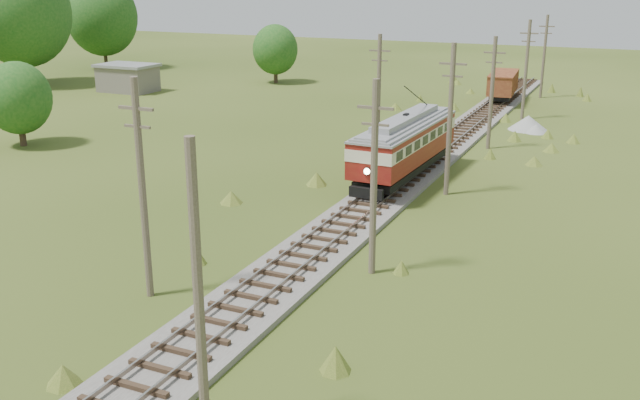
% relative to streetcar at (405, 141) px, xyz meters
% --- Properties ---
extents(railbed_main, '(3.60, 96.00, 0.57)m').
position_rel_streetcar_xyz_m(railbed_main, '(0.00, 1.37, -2.44)').
color(railbed_main, '#605B54').
rests_on(railbed_main, ground).
extents(streetcar, '(3.31, 12.45, 5.65)m').
position_rel_streetcar_xyz_m(streetcar, '(0.00, 0.00, 0.00)').
color(streetcar, black).
rests_on(streetcar, ground).
extents(gondola, '(3.14, 7.86, 2.55)m').
position_rel_streetcar_xyz_m(gondola, '(0.00, 32.52, -0.69)').
color(gondola, black).
rests_on(gondola, ground).
extents(gravel_pile, '(3.42, 3.62, 1.24)m').
position_rel_streetcar_xyz_m(gravel_pile, '(4.78, 19.51, -2.05)').
color(gravel_pile, gray).
rests_on(gravel_pile, ground).
extents(utility_pole_r_1, '(0.30, 0.30, 8.80)m').
position_rel_streetcar_xyz_m(utility_pole_r_1, '(3.10, -27.63, 1.77)').
color(utility_pole_r_1, brown).
rests_on(utility_pole_r_1, ground).
extents(utility_pole_r_2, '(1.60, 0.30, 8.60)m').
position_rel_streetcar_xyz_m(utility_pole_r_2, '(3.30, -14.63, 1.79)').
color(utility_pole_r_2, brown).
rests_on(utility_pole_r_2, ground).
extents(utility_pole_r_3, '(1.60, 0.30, 9.00)m').
position_rel_streetcar_xyz_m(utility_pole_r_3, '(3.20, -1.63, 2.00)').
color(utility_pole_r_3, brown).
rests_on(utility_pole_r_3, ground).
extents(utility_pole_r_4, '(1.60, 0.30, 8.40)m').
position_rel_streetcar_xyz_m(utility_pole_r_4, '(3.00, 11.37, 1.69)').
color(utility_pole_r_4, brown).
rests_on(utility_pole_r_4, ground).
extents(utility_pole_r_5, '(1.60, 0.30, 8.90)m').
position_rel_streetcar_xyz_m(utility_pole_r_5, '(3.40, 24.37, 1.95)').
color(utility_pole_r_5, brown).
rests_on(utility_pole_r_5, ground).
extents(utility_pole_r_6, '(1.60, 0.30, 8.70)m').
position_rel_streetcar_xyz_m(utility_pole_r_6, '(3.20, 37.37, 1.85)').
color(utility_pole_r_6, brown).
rests_on(utility_pole_r_6, ground).
extents(utility_pole_l_a, '(1.60, 0.30, 9.00)m').
position_rel_streetcar_xyz_m(utility_pole_l_a, '(-4.20, -20.63, 2.00)').
color(utility_pole_l_a, brown).
rests_on(utility_pole_l_a, ground).
extents(utility_pole_l_b, '(1.60, 0.30, 8.60)m').
position_rel_streetcar_xyz_m(utility_pole_l_b, '(-4.50, 7.37, 1.79)').
color(utility_pole_l_b, brown).
rests_on(utility_pole_l_b, ground).
extents(tree_left_4, '(11.34, 11.34, 14.61)m').
position_rel_streetcar_xyz_m(tree_left_4, '(-54.00, 21.37, 5.74)').
color(tree_left_4, '#38281C').
rests_on(tree_left_4, ground).
extents(tree_left_5, '(9.66, 9.66, 12.44)m').
position_rel_streetcar_xyz_m(tree_left_5, '(-56.00, 37.37, 4.50)').
color(tree_left_5, '#38281C').
rests_on(tree_left_5, ground).
extents(tree_mid_a, '(5.46, 5.46, 7.03)m').
position_rel_streetcar_xyz_m(tree_mid_a, '(-28.00, 35.37, 1.39)').
color(tree_mid_a, '#38281C').
rests_on(tree_mid_a, ground).
extents(tree_mid_c, '(5.04, 5.04, 6.49)m').
position_rel_streetcar_xyz_m(tree_mid_c, '(-30.00, -2.63, 1.08)').
color(tree_mid_c, '#38281C').
rests_on(tree_mid_c, ground).
extents(shed, '(6.40, 4.40, 3.10)m').
position_rel_streetcar_xyz_m(shed, '(-40.00, 22.37, -1.06)').
color(shed, slate).
rests_on(shed, ground).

